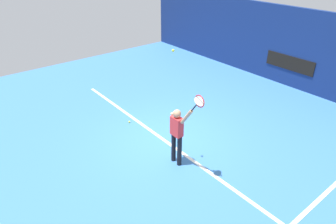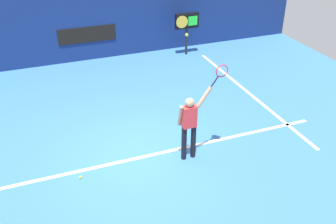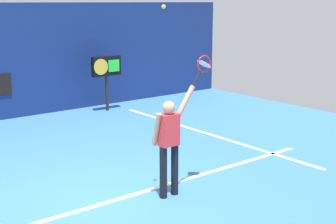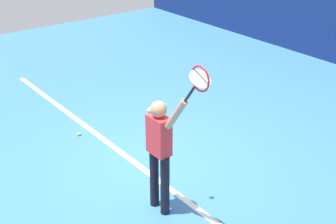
{
  "view_description": "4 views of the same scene",
  "coord_description": "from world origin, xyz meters",
  "px_view_note": "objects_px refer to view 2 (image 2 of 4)",
  "views": [
    {
      "loc": [
        6.16,
        -4.98,
        5.35
      ],
      "look_at": [
        0.69,
        -0.56,
        1.46
      ],
      "focal_mm": 31.84,
      "sensor_mm": 36.0,
      "label": 1
    },
    {
      "loc": [
        -2.2,
        -7.8,
        5.91
      ],
      "look_at": [
        0.75,
        -0.04,
        1.1
      ],
      "focal_mm": 41.59,
      "sensor_mm": 36.0,
      "label": 2
    },
    {
      "loc": [
        -3.83,
        -6.75,
        3.32
      ],
      "look_at": [
        1.47,
        -0.07,
        1.36
      ],
      "focal_mm": 51.62,
      "sensor_mm": 36.0,
      "label": 3
    },
    {
      "loc": [
        5.57,
        -3.89,
        4.21
      ],
      "look_at": [
        0.79,
        -0.19,
        1.31
      ],
      "focal_mm": 50.84,
      "sensor_mm": 36.0,
      "label": 4
    }
  ],
  "objects_px": {
    "tennis_player": "(189,123)",
    "tennis_racket": "(221,72)",
    "spare_ball": "(80,177)",
    "tennis_ball": "(187,35)",
    "scoreboard_clock": "(187,23)"
  },
  "relations": [
    {
      "from": "spare_ball",
      "to": "scoreboard_clock",
      "type": "bearing_deg",
      "value": 49.64
    },
    {
      "from": "tennis_ball",
      "to": "spare_ball",
      "type": "height_order",
      "value": "tennis_ball"
    },
    {
      "from": "tennis_racket",
      "to": "scoreboard_clock",
      "type": "bearing_deg",
      "value": 73.3
    },
    {
      "from": "tennis_racket",
      "to": "spare_ball",
      "type": "height_order",
      "value": "tennis_racket"
    },
    {
      "from": "scoreboard_clock",
      "to": "spare_ball",
      "type": "relative_size",
      "value": 24.85
    },
    {
      "from": "tennis_ball",
      "to": "spare_ball",
      "type": "distance_m",
      "value": 4.09
    },
    {
      "from": "tennis_player",
      "to": "tennis_racket",
      "type": "bearing_deg",
      "value": -0.32
    },
    {
      "from": "tennis_ball",
      "to": "scoreboard_clock",
      "type": "bearing_deg",
      "value": 66.41
    },
    {
      "from": "tennis_player",
      "to": "tennis_racket",
      "type": "xyz_separation_m",
      "value": [
        0.76,
        -0.0,
        1.22
      ]
    },
    {
      "from": "tennis_ball",
      "to": "scoreboard_clock",
      "type": "height_order",
      "value": "tennis_ball"
    },
    {
      "from": "tennis_ball",
      "to": "spare_ball",
      "type": "xyz_separation_m",
      "value": [
        -2.55,
        0.17,
        -3.2
      ]
    },
    {
      "from": "tennis_player",
      "to": "tennis_ball",
      "type": "bearing_deg",
      "value": -164.87
    },
    {
      "from": "tennis_ball",
      "to": "tennis_player",
      "type": "bearing_deg",
      "value": 15.13
    },
    {
      "from": "tennis_racket",
      "to": "tennis_ball",
      "type": "bearing_deg",
      "value": -177.76
    },
    {
      "from": "tennis_ball",
      "to": "scoreboard_clock",
      "type": "distance_m",
      "value": 7.36
    }
  ]
}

